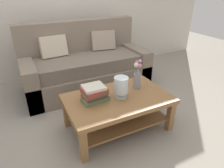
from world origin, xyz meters
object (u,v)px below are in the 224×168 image
(couch, at_px, (85,66))
(flower_pitcher, at_px, (137,77))
(coffee_table, at_px, (118,106))
(book_stack_main, at_px, (95,93))
(glass_hurricane_vase, at_px, (121,86))

(couch, distance_m, flower_pitcher, 1.18)
(couch, relative_size, coffee_table, 1.66)
(book_stack_main, xyz_separation_m, flower_pitcher, (0.58, 0.05, 0.06))
(book_stack_main, relative_size, flower_pitcher, 0.85)
(glass_hurricane_vase, bearing_deg, book_stack_main, 167.40)
(glass_hurricane_vase, relative_size, flower_pitcher, 0.68)
(flower_pitcher, bearing_deg, couch, 103.88)
(glass_hurricane_vase, bearing_deg, couch, 89.48)
(coffee_table, height_order, book_stack_main, book_stack_main)
(glass_hurricane_vase, distance_m, flower_pitcher, 0.31)
(coffee_table, height_order, flower_pitcher, flower_pitcher)
(couch, distance_m, coffee_table, 1.23)
(couch, height_order, flower_pitcher, couch)
(couch, relative_size, flower_pitcher, 5.47)
(coffee_table, bearing_deg, flower_pitcher, 17.88)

